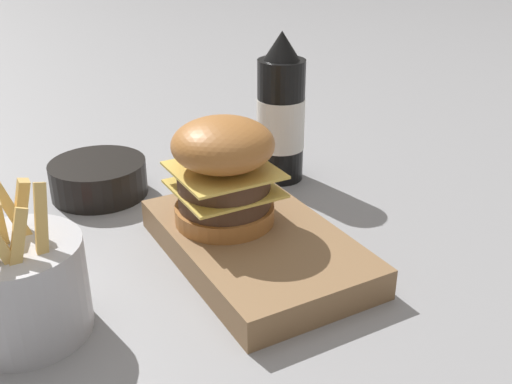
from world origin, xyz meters
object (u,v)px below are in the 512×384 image
Objects in this scene: ketchup_bottle at (281,116)px; fries_basket at (21,286)px; burger at (224,171)px; side_bowl at (99,177)px; serving_board at (256,246)px.

ketchup_bottle reaches higher than fries_basket.
fries_basket is (0.05, -0.23, -0.05)m from burger.
side_bowl is (-0.07, -0.25, -0.07)m from ketchup_bottle.
serving_board is 0.28m from side_bowl.
ketchup_bottle is (-0.18, 0.14, 0.08)m from serving_board.
fries_basket reaches higher than serving_board.
fries_basket is at bearing -88.51° from serving_board.
fries_basket is at bearing -28.59° from side_bowl.
burger is 0.21m from ketchup_bottle.
serving_board is 0.25m from ketchup_bottle.
burger is (-0.04, -0.02, 0.08)m from serving_board.
burger is 0.24m from side_bowl.
side_bowl is at bearing 151.41° from fries_basket.
serving_board is 1.29× the size of ketchup_bottle.
side_bowl is at bearing -157.46° from burger.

